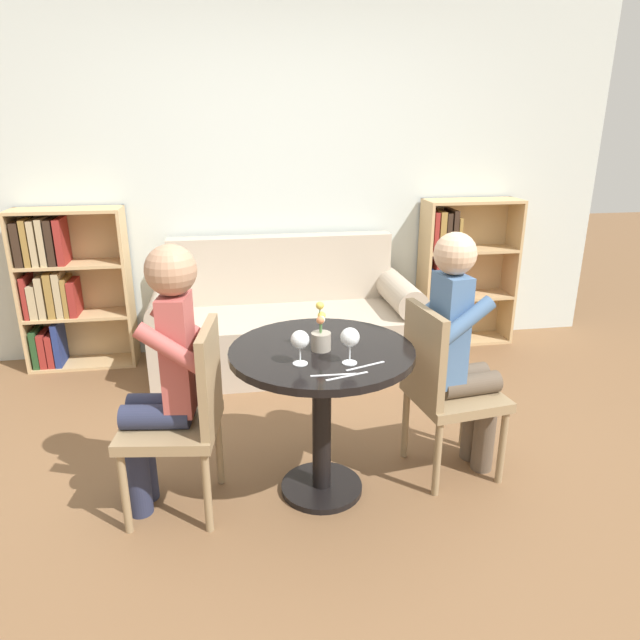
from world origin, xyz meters
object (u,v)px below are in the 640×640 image
at_px(person_left, 163,373).
at_px(flower_vase, 321,335).
at_px(bookshelf_left, 63,287).
at_px(person_right, 461,351).
at_px(bookshelf_right, 455,273).
at_px(chair_right, 443,385).
at_px(chair_left, 186,412).
at_px(couch, 286,325).
at_px(wine_glass_right, 350,338).
at_px(wine_glass_left, 300,341).

height_order(person_left, flower_vase, person_left).
relative_size(bookshelf_left, person_right, 0.93).
xyz_separation_m(bookshelf_right, flower_vase, (-1.40, -1.86, 0.25)).
bearing_deg(chair_right, chair_left, 86.26).
bearing_deg(flower_vase, bookshelf_right, 53.04).
xyz_separation_m(bookshelf_left, bookshelf_right, (2.98, 0.00, -0.02)).
xyz_separation_m(couch, chair_left, (-0.62, -1.61, 0.18)).
height_order(person_left, wine_glass_right, person_left).
height_order(bookshelf_left, chair_left, bookshelf_left).
bearing_deg(bookshelf_right, flower_vase, -126.96).
height_order(chair_right, wine_glass_right, wine_glass_right).
relative_size(bookshelf_right, chair_left, 1.29).
height_order(chair_right, flower_vase, flower_vase).
xyz_separation_m(bookshelf_left, chair_left, (0.96, -1.87, -0.10)).
relative_size(chair_left, chair_right, 1.00).
bearing_deg(couch, bookshelf_right, 10.70).
xyz_separation_m(chair_left, person_right, (1.33, 0.10, 0.17)).
height_order(couch, person_right, person_right).
relative_size(couch, flower_vase, 8.48).
bearing_deg(flower_vase, person_left, 179.02).
bearing_deg(person_right, couch, 17.66).
height_order(bookshelf_right, wine_glass_right, bookshelf_right).
relative_size(bookshelf_right, chair_right, 1.29).
bearing_deg(person_right, chair_left, 86.85).
bearing_deg(wine_glass_left, person_right, 15.97).
bearing_deg(bookshelf_right, wine_glass_right, -122.73).
bearing_deg(bookshelf_left, wine_glass_left, -53.77).
bearing_deg(chair_left, wine_glass_right, 85.32).
bearing_deg(chair_left, person_left, -95.61).
height_order(bookshelf_left, person_left, person_left).
xyz_separation_m(bookshelf_left, person_left, (0.88, -1.85, 0.09)).
distance_m(bookshelf_left, flower_vase, 2.45).
bearing_deg(chair_right, bookshelf_right, -30.97).
xyz_separation_m(bookshelf_left, wine_glass_left, (1.47, -2.00, 0.26)).
distance_m(couch, person_left, 1.78).
distance_m(bookshelf_left, person_left, 2.05).
relative_size(couch, wine_glass_right, 11.87).
bearing_deg(couch, flower_vase, -90.21).
relative_size(person_left, flower_vase, 5.63).
bearing_deg(couch, chair_right, -67.84).
distance_m(bookshelf_right, chair_left, 2.75).
height_order(chair_right, wine_glass_left, wine_glass_left).
height_order(bookshelf_right, wine_glass_left, bookshelf_right).
relative_size(bookshelf_left, wine_glass_left, 7.73).
bearing_deg(bookshelf_right, person_right, -111.23).
height_order(couch, chair_left, couch).
relative_size(wine_glass_right, flower_vase, 0.71).
relative_size(bookshelf_right, person_right, 0.93).
relative_size(chair_left, wine_glass_right, 5.64).
relative_size(chair_right, wine_glass_left, 6.00).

